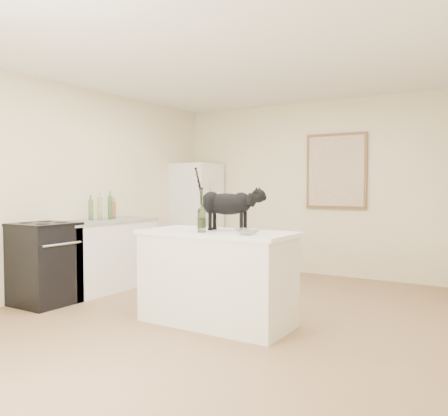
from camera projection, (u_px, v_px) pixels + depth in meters
floor at (219, 317)px, 4.73m from camera, size 5.50×5.50×0.00m
ceiling at (219, 58)px, 4.61m from camera, size 5.50×5.50×0.00m
wall_back at (317, 188)px, 7.00m from camera, size 4.50×0.00×4.50m
wall_left at (69, 189)px, 5.86m from camera, size 0.00×5.50×5.50m
island_base at (217, 279)px, 4.49m from camera, size 1.44×0.67×0.86m
island_top at (217, 233)px, 4.47m from camera, size 1.50×0.70×0.04m
left_cabinets at (104, 256)px, 5.99m from camera, size 0.60×1.40×0.86m
left_countertop at (104, 221)px, 5.97m from camera, size 0.62×1.44×0.04m
stove at (44, 264)px, 5.23m from camera, size 0.60×0.60×0.90m
fridge at (196, 215)px, 7.71m from camera, size 0.68×0.68×1.70m
artwork_frame at (336, 171)px, 6.81m from camera, size 0.90×0.03×1.10m
artwork_canvas at (336, 171)px, 6.79m from camera, size 0.82×0.00×1.02m
black_cat at (227, 207)px, 4.50m from camera, size 0.68×0.28×0.46m
wine_bottle at (202, 213)px, 4.34m from camera, size 0.10×0.10×0.37m
glass_bowl at (248, 232)px, 4.11m from camera, size 0.26×0.26×0.05m
fridge_paper at (212, 190)px, 7.49m from camera, size 0.03×0.16×0.21m
counter_bottle_cluster at (103, 209)px, 5.99m from camera, size 0.12×0.43×0.30m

